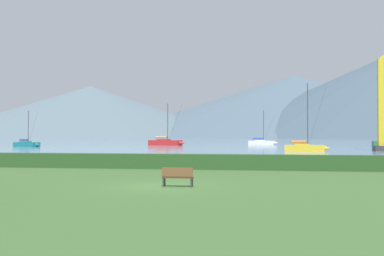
% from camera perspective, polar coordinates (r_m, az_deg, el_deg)
% --- Properties ---
extents(ground_plane, '(1000.00, 1000.00, 0.00)m').
position_cam_1_polar(ground_plane, '(22.29, -3.72, -7.38)').
color(ground_plane, '#3D602D').
extents(harbor_water, '(320.00, 246.00, 0.00)m').
position_cam_1_polar(harbor_water, '(158.71, 7.05, -1.71)').
color(harbor_water, slate).
rests_on(harbor_water, ground_plane).
extents(hedge_line, '(80.00, 1.20, 1.09)m').
position_cam_1_polar(hedge_line, '(33.03, 0.42, -4.28)').
color(hedge_line, '#284C23').
rests_on(hedge_line, ground_plane).
extents(sailboat_slip_0, '(7.26, 3.09, 8.24)m').
position_cam_1_polar(sailboat_slip_0, '(110.29, 8.85, -1.80)').
color(sailboat_slip_0, white).
rests_on(sailboat_slip_0, harbor_water).
extents(sailboat_slip_1, '(6.81, 2.51, 10.30)m').
position_cam_1_polar(sailboat_slip_1, '(70.04, 14.12, -2.39)').
color(sailboat_slip_1, gold).
rests_on(sailboat_slip_1, harbor_water).
extents(sailboat_slip_5, '(8.90, 4.46, 9.55)m').
position_cam_1_polar(sailboat_slip_5, '(102.99, -3.35, -1.81)').
color(sailboat_slip_5, red).
rests_on(sailboat_slip_5, harbor_water).
extents(sailboat_slip_6, '(6.81, 4.00, 7.37)m').
position_cam_1_polar(sailboat_slip_6, '(97.19, -20.19, -1.92)').
color(sailboat_slip_6, '#19707A').
rests_on(sailboat_slip_6, harbor_water).
extents(park_bench_under_tree, '(1.54, 0.50, 0.95)m').
position_cam_1_polar(park_bench_under_tree, '(21.96, -1.83, -6.09)').
color(park_bench_under_tree, brown).
rests_on(park_bench_under_tree, ground_plane).
extents(dock_crane, '(7.23, 2.00, 18.64)m').
position_cam_1_polar(dock_crane, '(74.05, 22.96, 2.19)').
color(dock_crane, '#333338').
rests_on(dock_crane, ground_plane).
extents(distant_hill_west_ridge, '(258.10, 258.10, 43.83)m').
position_cam_1_polar(distant_hill_west_ridge, '(394.68, -12.72, 2.04)').
color(distant_hill_west_ridge, slate).
rests_on(distant_hill_west_ridge, ground_plane).
extents(distant_hill_central_peak, '(359.06, 359.06, 57.81)m').
position_cam_1_polar(distant_hill_central_peak, '(431.20, 12.76, 2.73)').
color(distant_hill_central_peak, '#4C6070').
rests_on(distant_hill_central_peak, ground_plane).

